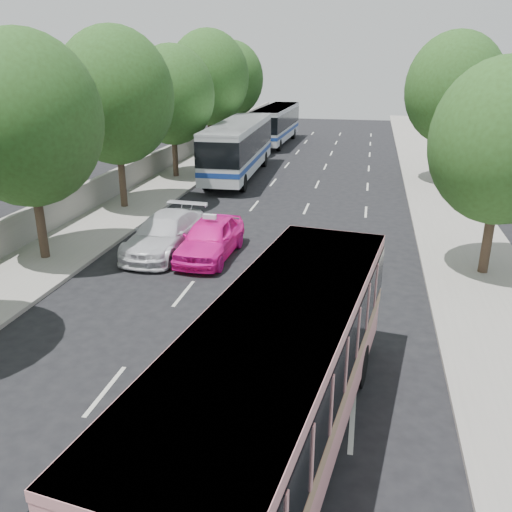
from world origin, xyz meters
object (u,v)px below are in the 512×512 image
(tour_coach_front, at_px, (238,144))
(tour_coach_rear, at_px, (276,122))
(pink_taxi, at_px, (210,238))
(pink_bus, at_px, (278,368))
(white_pickup, at_px, (165,234))

(tour_coach_front, bearing_deg, tour_coach_rear, 88.00)
(pink_taxi, distance_m, tour_coach_rear, 30.51)
(pink_bus, bearing_deg, tour_coach_rear, 107.67)
(white_pickup, height_order, tour_coach_rear, tour_coach_rear)
(white_pickup, distance_m, tour_coach_front, 15.33)
(pink_bus, bearing_deg, tour_coach_front, 113.00)
(pink_bus, relative_size, tour_coach_rear, 0.95)
(tour_coach_front, relative_size, tour_coach_rear, 1.08)
(tour_coach_rear, bearing_deg, pink_bus, -78.76)
(pink_bus, height_order, pink_taxi, pink_bus)
(pink_taxi, height_order, tour_coach_rear, tour_coach_rear)
(pink_taxi, relative_size, tour_coach_front, 0.39)
(pink_taxi, bearing_deg, tour_coach_front, 101.18)
(pink_taxi, height_order, white_pickup, pink_taxi)
(white_pickup, bearing_deg, pink_taxi, -3.38)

